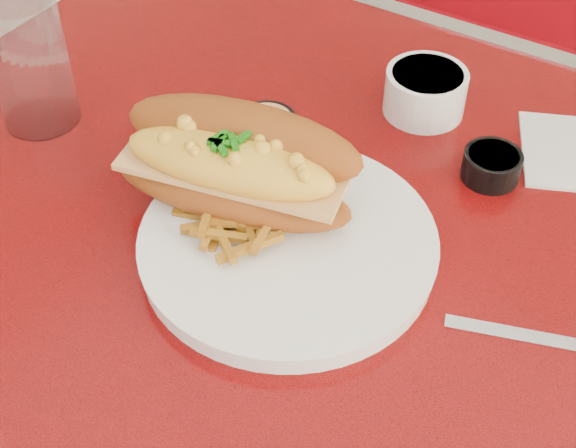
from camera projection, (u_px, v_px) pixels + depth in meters
The scene contains 11 objects.
diner_table at pixel (362, 323), 0.94m from camera, with size 1.23×0.83×0.77m.
booth_bench_far at pixel (538, 154), 1.65m from camera, with size 1.20×0.51×0.90m.
dinner_plate at pixel (288, 244), 0.79m from camera, with size 0.38×0.38×0.02m.
mac_hoagie at pixel (235, 163), 0.79m from camera, with size 0.27×0.17×0.11m.
fries_pile at pixel (242, 215), 0.78m from camera, with size 0.11×0.10×0.03m, color #C08020, non-canonical shape.
fork at pixel (317, 251), 0.77m from camera, with size 0.06×0.14×0.00m.
gravy_ramekin at pixel (425, 91), 0.94m from camera, with size 0.12×0.12×0.05m.
sauce_cup_left at pixel (266, 129), 0.90m from camera, with size 0.07×0.07×0.03m.
sauce_cup_right at pixel (492, 165), 0.86m from camera, with size 0.07×0.07×0.03m.
water_tumbler at pixel (28, 62), 0.89m from camera, with size 0.09×0.09×0.16m, color silver.
knife at pixel (569, 343), 0.71m from camera, with size 0.18×0.07×0.01m.
Camera 1 is at (0.23, -0.54, 1.35)m, focal length 50.00 mm.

